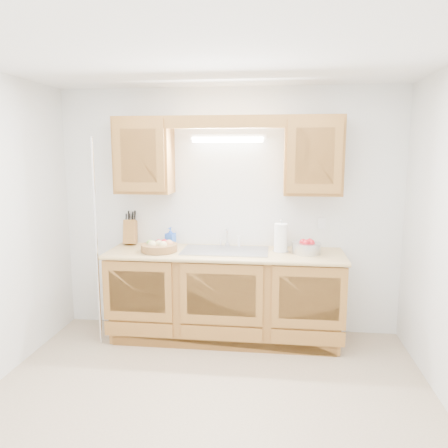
# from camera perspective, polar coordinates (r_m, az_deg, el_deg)

# --- Properties ---
(room) EXTENTS (3.52, 3.50, 2.50)m
(room) POSITION_cam_1_polar(r_m,az_deg,el_deg) (3.05, -2.46, -2.20)
(room) COLOR tan
(room) RESTS_ON ground
(base_cabinets) EXTENTS (2.20, 0.60, 0.86)m
(base_cabinets) POSITION_cam_1_polar(r_m,az_deg,el_deg) (4.41, 0.14, -9.41)
(base_cabinets) COLOR #9C652D
(base_cabinets) RESTS_ON ground
(countertop) EXTENTS (2.30, 0.63, 0.04)m
(countertop) POSITION_cam_1_polar(r_m,az_deg,el_deg) (4.27, 0.12, -3.88)
(countertop) COLOR tan
(countertop) RESTS_ON base_cabinets
(upper_cabinet_left) EXTENTS (0.55, 0.33, 0.75)m
(upper_cabinet_left) POSITION_cam_1_polar(r_m,az_deg,el_deg) (4.48, -10.38, 8.78)
(upper_cabinet_left) COLOR #9C652D
(upper_cabinet_left) RESTS_ON room
(upper_cabinet_right) EXTENTS (0.55, 0.33, 0.75)m
(upper_cabinet_right) POSITION_cam_1_polar(r_m,az_deg,el_deg) (4.30, 11.56, 8.72)
(upper_cabinet_right) COLOR #9C652D
(upper_cabinet_right) RESTS_ON room
(valance) EXTENTS (2.20, 0.05, 0.12)m
(valance) POSITION_cam_1_polar(r_m,az_deg,el_deg) (4.17, 0.13, 13.22)
(valance) COLOR #9C652D
(valance) RESTS_ON room
(fluorescent_fixture) EXTENTS (0.76, 0.08, 0.08)m
(fluorescent_fixture) POSITION_cam_1_polar(r_m,az_deg,el_deg) (4.39, 0.48, 11.16)
(fluorescent_fixture) COLOR white
(fluorescent_fixture) RESTS_ON room
(sink) EXTENTS (0.84, 0.46, 0.36)m
(sink) POSITION_cam_1_polar(r_m,az_deg,el_deg) (4.31, 0.16, -4.49)
(sink) COLOR #9E9EA3
(sink) RESTS_ON countertop
(wire_shelf_pole) EXTENTS (0.03, 0.03, 2.00)m
(wire_shelf_pole) POSITION_cam_1_polar(r_m,az_deg,el_deg) (4.32, -16.32, -2.50)
(wire_shelf_pole) COLOR silver
(wire_shelf_pole) RESTS_ON ground
(outlet_plate) EXTENTS (0.08, 0.01, 0.12)m
(outlet_plate) POSITION_cam_1_polar(r_m,az_deg,el_deg) (4.52, 12.63, 0.11)
(outlet_plate) COLOR white
(outlet_plate) RESTS_ON room
(fruit_basket) EXTENTS (0.40, 0.40, 0.11)m
(fruit_basket) POSITION_cam_1_polar(r_m,az_deg,el_deg) (4.31, -8.46, -2.92)
(fruit_basket) COLOR brown
(fruit_basket) RESTS_ON countertop
(knife_block) EXTENTS (0.15, 0.22, 0.36)m
(knife_block) POSITION_cam_1_polar(r_m,az_deg,el_deg) (4.70, -12.12, -1.01)
(knife_block) COLOR #9C652D
(knife_block) RESTS_ON countertop
(orange_canister) EXTENTS (0.09, 0.09, 0.20)m
(orange_canister) POSITION_cam_1_polar(r_m,az_deg,el_deg) (4.47, 7.40, -1.77)
(orange_canister) COLOR #D8490C
(orange_canister) RESTS_ON countertop
(soap_bottle) EXTENTS (0.11, 0.11, 0.19)m
(soap_bottle) POSITION_cam_1_polar(r_m,az_deg,el_deg) (4.55, -7.01, -1.63)
(soap_bottle) COLOR blue
(soap_bottle) RESTS_ON countertop
(sponge) EXTENTS (0.09, 0.06, 0.02)m
(sponge) POSITION_cam_1_polar(r_m,az_deg,el_deg) (4.49, 7.37, -2.95)
(sponge) COLOR #CC333F
(sponge) RESTS_ON countertop
(paper_towel) EXTENTS (0.16, 0.16, 0.33)m
(paper_towel) POSITION_cam_1_polar(r_m,az_deg,el_deg) (4.27, 7.43, -1.82)
(paper_towel) COLOR silver
(paper_towel) RESTS_ON countertop
(apple_bowl) EXTENTS (0.28, 0.28, 0.14)m
(apple_bowl) POSITION_cam_1_polar(r_m,az_deg,el_deg) (4.25, 10.74, -2.99)
(apple_bowl) COLOR silver
(apple_bowl) RESTS_ON countertop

